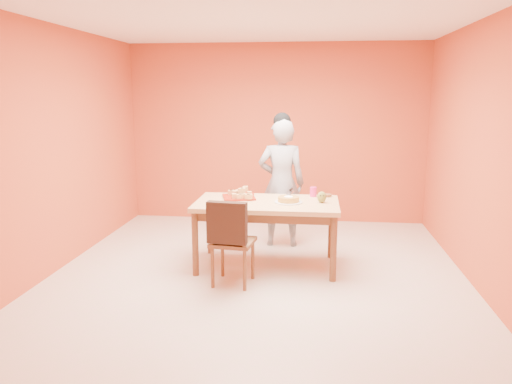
# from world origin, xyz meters

# --- Properties ---
(floor) EXTENTS (5.00, 5.00, 0.00)m
(floor) POSITION_xyz_m (0.00, 0.00, 0.00)
(floor) COLOR beige
(floor) RESTS_ON ground
(ceiling) EXTENTS (5.00, 5.00, 0.00)m
(ceiling) POSITION_xyz_m (0.00, 0.00, 2.70)
(ceiling) COLOR white
(ceiling) RESTS_ON wall_back
(wall_back) EXTENTS (4.50, 0.00, 4.50)m
(wall_back) POSITION_xyz_m (0.00, 2.50, 1.35)
(wall_back) COLOR #BB462B
(wall_back) RESTS_ON floor
(wall_left) EXTENTS (0.00, 5.00, 5.00)m
(wall_left) POSITION_xyz_m (-2.25, 0.00, 1.35)
(wall_left) COLOR #BB462B
(wall_left) RESTS_ON floor
(wall_right) EXTENTS (0.00, 5.00, 5.00)m
(wall_right) POSITION_xyz_m (2.25, 0.00, 1.35)
(wall_right) COLOR #BB462B
(wall_right) RESTS_ON floor
(dining_table) EXTENTS (1.60, 0.90, 0.76)m
(dining_table) POSITION_xyz_m (0.07, 0.33, 0.67)
(dining_table) COLOR #E3BD76
(dining_table) RESTS_ON floor
(dining_chair) EXTENTS (0.47, 0.53, 0.92)m
(dining_chair) POSITION_xyz_m (-0.23, -0.26, 0.47)
(dining_chair) COLOR brown
(dining_chair) RESTS_ON floor
(pastry_pile) EXTENTS (0.32, 0.32, 0.11)m
(pastry_pile) POSITION_xyz_m (-0.27, 0.49, 0.83)
(pastry_pile) COLOR #EABD63
(pastry_pile) RESTS_ON pastry_platter
(person) EXTENTS (0.61, 0.42, 1.64)m
(person) POSITION_xyz_m (0.18, 1.17, 0.82)
(person) COLOR #949396
(person) RESTS_ON floor
(pastry_platter) EXTENTS (0.44, 0.44, 0.02)m
(pastry_platter) POSITION_xyz_m (-0.27, 0.49, 0.77)
(pastry_platter) COLOR maroon
(pastry_platter) RESTS_ON dining_table
(red_dinner_plate) EXTENTS (0.35, 0.35, 0.02)m
(red_dinner_plate) POSITION_xyz_m (-0.25, 0.68, 0.77)
(red_dinner_plate) COLOR maroon
(red_dinner_plate) RESTS_ON dining_table
(white_cake_plate) EXTENTS (0.35, 0.35, 0.01)m
(white_cake_plate) POSITION_xyz_m (0.32, 0.30, 0.77)
(white_cake_plate) COLOR silver
(white_cake_plate) RESTS_ON dining_table
(sponge_cake) EXTENTS (0.26, 0.26, 0.05)m
(sponge_cake) POSITION_xyz_m (0.32, 0.30, 0.80)
(sponge_cake) COLOR gold
(sponge_cake) RESTS_ON white_cake_plate
(cake_server) EXTENTS (0.09, 0.27, 0.01)m
(cake_server) POSITION_xyz_m (0.33, 0.48, 0.83)
(cake_server) COLOR silver
(cake_server) RESTS_ON sponge_cake
(egg_ornament) EXTENTS (0.10, 0.08, 0.13)m
(egg_ornament) POSITION_xyz_m (0.68, 0.35, 0.82)
(egg_ornament) COLOR olive
(egg_ornament) RESTS_ON dining_table
(magenta_glass) EXTENTS (0.08, 0.08, 0.11)m
(magenta_glass) POSITION_xyz_m (0.59, 0.67, 0.82)
(magenta_glass) COLOR #D51F71
(magenta_glass) RESTS_ON dining_table
(checker_tin) EXTENTS (0.11, 0.11, 0.03)m
(checker_tin) POSITION_xyz_m (0.75, 0.68, 0.78)
(checker_tin) COLOR #3C2210
(checker_tin) RESTS_ON dining_table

